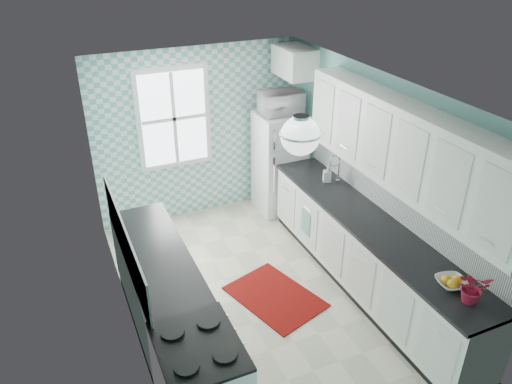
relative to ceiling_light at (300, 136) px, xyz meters
name	(u,v)px	position (x,y,z in m)	size (l,w,h in m)	color
floor	(261,294)	(0.00, 0.80, -2.33)	(3.00, 4.40, 0.02)	beige
ceiling	(262,89)	(0.00, 0.80, 0.19)	(3.00, 4.40, 0.02)	white
wall_back	(198,134)	(0.00, 3.01, -1.07)	(3.00, 0.02, 2.50)	#6DAAA2
wall_front	(386,340)	(0.00, -1.41, -1.07)	(3.00, 0.02, 2.50)	#6DAAA2
wall_left	(120,234)	(-1.51, 0.80, -1.07)	(0.02, 4.40, 2.50)	#6DAAA2
wall_right	(377,178)	(1.51, 0.80, -1.07)	(0.02, 4.40, 2.50)	#6DAAA2
accent_wall	(199,134)	(0.00, 2.99, -1.07)	(3.00, 0.01, 2.50)	#68B5AE
window	(174,118)	(-0.35, 2.96, -0.77)	(1.04, 0.05, 1.44)	white
backsplash_right	(396,197)	(1.49, 0.40, -1.13)	(0.02, 3.60, 0.51)	white
backsplash_left	(124,242)	(-1.49, 0.73, -1.13)	(0.02, 2.15, 0.51)	white
upper_cabinets_right	(405,148)	(1.33, 0.20, -0.42)	(0.33, 3.20, 0.90)	white
upper_cabinet_fridge	(293,61)	(1.30, 2.63, -0.07)	(0.40, 0.74, 0.40)	white
ceiling_light	(300,136)	(0.00, 0.00, 0.00)	(0.34, 0.34, 0.35)	silver
base_cabinets_right	(367,257)	(1.20, 0.40, -1.87)	(0.60, 3.60, 0.90)	white
countertop_right	(371,223)	(1.19, 0.40, -1.40)	(0.63, 3.60, 0.04)	black
base_cabinets_left	(161,294)	(-1.20, 0.73, -1.87)	(0.60, 2.15, 0.90)	white
countertop_left	(158,258)	(-1.19, 0.73, -1.40)	(0.63, 2.15, 0.04)	black
fridge	(280,163)	(1.11, 2.58, -1.56)	(0.67, 0.67, 1.54)	white
sink	(328,186)	(1.20, 1.38, -1.39)	(0.43, 0.36, 0.53)	silver
rug	(275,297)	(0.13, 0.67, -2.32)	(0.76, 1.09, 0.02)	#621507
dish_towel	(306,222)	(0.89, 1.33, -1.84)	(0.01, 0.22, 0.33)	#6FC0BF
fruit_bowl	(451,283)	(1.20, -0.84, -1.35)	(0.27, 0.27, 0.07)	white
potted_plant	(473,288)	(1.20, -1.08, -1.23)	(0.27, 0.24, 0.30)	#AB0D0B
soap_bottle	(327,174)	(1.25, 1.48, -1.28)	(0.10, 0.10, 0.22)	#A4BCC6
microwave	(281,103)	(1.11, 2.58, -0.63)	(0.58, 0.40, 0.32)	silver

